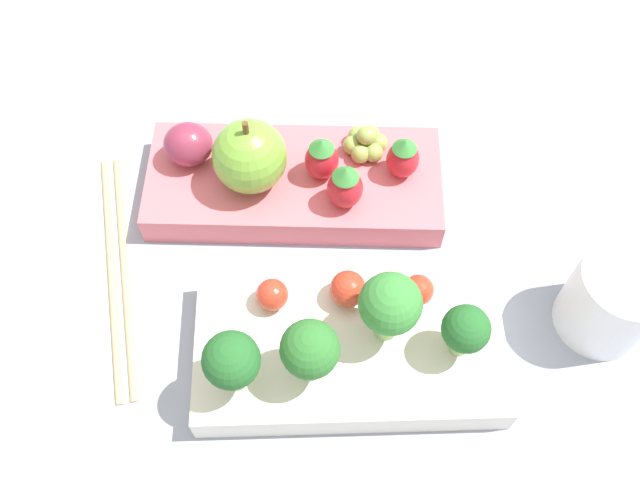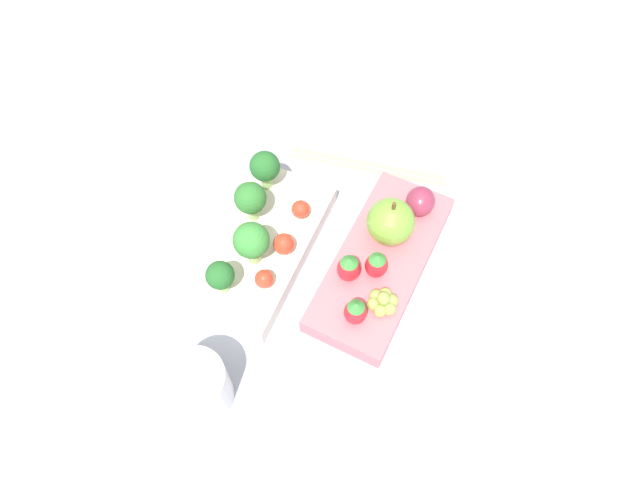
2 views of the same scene
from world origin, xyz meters
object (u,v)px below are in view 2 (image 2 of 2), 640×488
(broccoli_floret_0, at_px, (251,241))
(grape_cluster, at_px, (383,302))
(broccoli_floret_2, at_px, (250,199))
(bento_box_fruit, at_px, (381,263))
(cherry_tomato_0, at_px, (284,244))
(strawberry_0, at_px, (376,265))
(drinking_cup, at_px, (198,387))
(bento_box_savoury, at_px, (260,246))
(cherry_tomato_1, at_px, (301,209))
(strawberry_2, at_px, (349,268))
(broccoli_floret_3, at_px, (265,167))
(chopsticks_pair, at_px, (368,166))
(cherry_tomato_2, at_px, (264,279))
(broccoli_floret_1, at_px, (220,276))
(apple, at_px, (391,222))
(strawberry_1, at_px, (355,311))
(plum, at_px, (420,201))

(broccoli_floret_0, xyz_separation_m, grape_cluster, (-0.01, -0.16, -0.03))
(broccoli_floret_0, bearing_deg, broccoli_floret_2, 23.58)
(bento_box_fruit, distance_m, cherry_tomato_0, 0.12)
(broccoli_floret_2, bearing_deg, strawberry_0, -99.00)
(cherry_tomato_0, bearing_deg, drinking_cup, 172.09)
(bento_box_savoury, relative_size, grape_cluster, 6.14)
(cherry_tomato_1, distance_m, strawberry_2, 0.10)
(broccoli_floret_3, bearing_deg, chopsticks_pair, -50.57)
(cherry_tomato_1, relative_size, cherry_tomato_2, 1.04)
(broccoli_floret_1, relative_size, drinking_cup, 0.71)
(drinking_cup, bearing_deg, broccoli_floret_2, 7.01)
(cherry_tomato_0, relative_size, apple, 0.39)
(broccoli_floret_0, relative_size, drinking_cup, 0.92)
(grape_cluster, height_order, drinking_cup, drinking_cup)
(bento_box_savoury, xyz_separation_m, strawberry_0, (0.00, -0.14, 0.03))
(bento_box_savoury, relative_size, bento_box_fruit, 0.91)
(bento_box_fruit, relative_size, chopsticks_pair, 1.14)
(chopsticks_pair, bearing_deg, grape_cluster, -159.74)
(broccoli_floret_0, xyz_separation_m, broccoli_floret_1, (-0.05, 0.02, -0.01))
(strawberry_1, bearing_deg, bento_box_fruit, -5.35)
(broccoli_floret_3, xyz_separation_m, cherry_tomato_1, (-0.03, -0.05, -0.02))
(bento_box_fruit, bearing_deg, broccoli_floret_3, 72.24)
(apple, height_order, drinking_cup, apple)
(chopsticks_pair, bearing_deg, cherry_tomato_0, 162.13)
(bento_box_fruit, distance_m, cherry_tomato_2, 0.14)
(broccoli_floret_3, bearing_deg, grape_cluster, -121.57)
(cherry_tomato_2, bearing_deg, cherry_tomato_0, -6.30)
(bento_box_savoury, relative_size, cherry_tomato_0, 8.61)
(apple, distance_m, drinking_cup, 0.28)
(bento_box_savoury, distance_m, broccoli_floret_0, 0.06)
(broccoli_floret_1, bearing_deg, apple, -50.53)
(strawberry_2, bearing_deg, chopsticks_pair, 8.63)
(broccoli_floret_1, distance_m, drinking_cup, 0.12)
(strawberry_1, xyz_separation_m, chopsticks_pair, (0.22, 0.05, -0.04))
(broccoli_floret_2, distance_m, plum, 0.20)
(chopsticks_pair, bearing_deg, broccoli_floret_1, 157.00)
(broccoli_floret_0, relative_size, apple, 0.95)
(chopsticks_pair, bearing_deg, broccoli_floret_3, 129.43)
(broccoli_floret_0, height_order, plum, broccoli_floret_0)
(broccoli_floret_1, bearing_deg, cherry_tomato_1, -21.78)
(apple, xyz_separation_m, plum, (0.05, -0.03, -0.01))
(cherry_tomato_2, relative_size, strawberry_1, 0.56)
(strawberry_2, distance_m, drinking_cup, 0.20)
(broccoli_floret_1, height_order, cherry_tomato_2, broccoli_floret_1)
(broccoli_floret_2, distance_m, apple, 0.16)
(cherry_tomato_1, bearing_deg, strawberry_1, -136.74)
(cherry_tomato_0, relative_size, strawberry_2, 0.62)
(cherry_tomato_1, bearing_deg, apple, -85.99)
(broccoli_floret_0, distance_m, cherry_tomato_2, 0.04)
(broccoli_floret_2, xyz_separation_m, cherry_tomato_1, (0.02, -0.05, -0.03))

